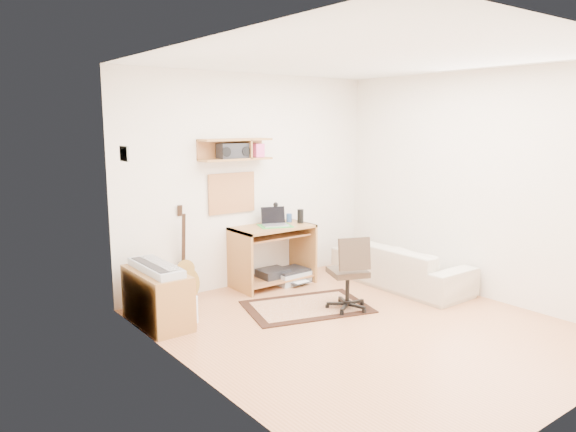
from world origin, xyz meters
TOP-DOWN VIEW (x-y plane):
  - floor at (0.00, 0.00)m, footprint 3.60×4.00m
  - ceiling at (0.00, 0.00)m, footprint 3.60×4.00m
  - back_wall at (0.00, 2.00)m, footprint 3.60×0.01m
  - left_wall at (-1.80, 0.00)m, footprint 0.01×4.00m
  - right_wall at (1.80, 0.00)m, footprint 0.01×4.00m
  - wall_shelf at (-0.30, 1.88)m, footprint 0.90×0.25m
  - cork_board at (-0.30, 1.98)m, footprint 0.64×0.03m
  - wall_photo at (-1.79, 1.50)m, footprint 0.02×0.20m
  - desk at (0.12, 1.73)m, footprint 1.00×0.55m
  - laptop at (0.15, 1.71)m, footprint 0.39×0.39m
  - speaker at (0.53, 1.68)m, footprint 0.08×0.08m
  - desk_lamp at (0.29, 1.87)m, footprint 0.09×0.09m
  - pencil_cup at (0.46, 1.83)m, footprint 0.07×0.07m
  - boombox at (-0.34, 1.87)m, footprint 0.37×0.17m
  - rug at (-0.07, 0.81)m, footprint 1.51×1.21m
  - task_chair at (0.24, 0.49)m, footprint 0.56×0.56m
  - cabinet at (-1.58, 1.36)m, footprint 0.40×0.90m
  - music_keyboard at (-1.58, 1.36)m, footprint 0.26×0.83m
  - guitar at (-1.00, 1.86)m, footprint 0.33×0.25m
  - waste_basket at (-1.33, 1.20)m, footprint 0.29×0.29m
  - printer at (0.36, 1.67)m, footprint 0.46×0.36m
  - sofa at (1.38, 0.74)m, footprint 0.53×1.80m

SIDE VIEW (x-z plane):
  - floor at x=0.00m, z-range -0.01..0.00m
  - rug at x=-0.07m, z-range 0.00..0.02m
  - printer at x=0.36m, z-range 0.00..0.17m
  - waste_basket at x=-1.33m, z-range 0.00..0.27m
  - cabinet at x=-1.58m, z-range 0.00..0.55m
  - sofa at x=1.38m, z-range 0.00..0.70m
  - desk at x=0.12m, z-range 0.00..0.75m
  - task_chair at x=0.24m, z-range 0.00..0.84m
  - guitar at x=-1.00m, z-range 0.00..1.10m
  - music_keyboard at x=-1.58m, z-range 0.55..0.62m
  - pencil_cup at x=0.46m, z-range 0.75..0.86m
  - speaker at x=0.53m, z-range 0.75..0.93m
  - laptop at x=0.15m, z-range 0.75..0.98m
  - desk_lamp at x=0.29m, z-range 0.75..1.02m
  - cork_board at x=-0.30m, z-range 0.92..1.42m
  - back_wall at x=0.00m, z-range 0.00..2.60m
  - left_wall at x=-1.80m, z-range 0.00..2.60m
  - right_wall at x=1.80m, z-range 0.00..2.60m
  - boombox at x=-0.34m, z-range 1.59..1.77m
  - wall_shelf at x=-0.30m, z-range 1.57..1.83m
  - wall_photo at x=-1.79m, z-range 1.65..1.79m
  - ceiling at x=0.00m, z-range 2.60..2.61m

